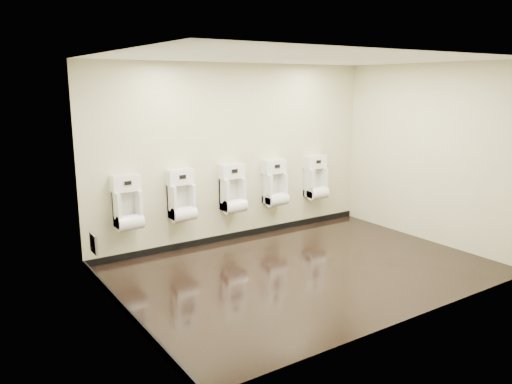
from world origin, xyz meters
TOP-DOWN VIEW (x-y plane):
  - ground at (0.00, 0.00)m, footprint 5.00×3.50m
  - ceiling at (0.00, 0.00)m, footprint 5.00×3.50m
  - back_wall at (0.00, 1.75)m, footprint 5.00×0.02m
  - front_wall at (0.00, -1.75)m, footprint 5.00×0.02m
  - left_wall at (-2.50, 0.00)m, footprint 0.02×3.50m
  - right_wall at (2.50, 0.00)m, footprint 0.02×3.50m
  - tile_overlay_left at (-2.50, 0.00)m, footprint 0.01×3.50m
  - skirting_back at (0.00, 1.74)m, footprint 5.00×0.02m
  - skirting_left at (-2.49, 0.00)m, footprint 0.02×3.50m
  - access_panel at (-2.48, 1.20)m, footprint 0.04×0.25m
  - urinal_0 at (-1.87, 1.62)m, footprint 0.40×0.30m
  - urinal_1 at (-1.05, 1.62)m, footprint 0.40×0.30m
  - urinal_2 at (-0.16, 1.62)m, footprint 0.40×0.30m
  - urinal_3 at (0.66, 1.62)m, footprint 0.40×0.30m
  - urinal_4 at (1.54, 1.62)m, footprint 0.40×0.30m

SIDE VIEW (x-z plane):
  - ground at x=0.00m, z-range 0.00..0.00m
  - skirting_back at x=0.00m, z-range 0.00..0.10m
  - skirting_left at x=-2.49m, z-range 0.00..0.10m
  - access_panel at x=-2.48m, z-range 0.38..0.62m
  - urinal_0 at x=-1.87m, z-range 0.44..1.19m
  - urinal_1 at x=-1.05m, z-range 0.44..1.19m
  - urinal_2 at x=-0.16m, z-range 0.44..1.19m
  - urinal_3 at x=0.66m, z-range 0.44..1.19m
  - urinal_4 at x=1.54m, z-range 0.44..1.19m
  - back_wall at x=0.00m, z-range 0.00..2.80m
  - front_wall at x=0.00m, z-range 0.00..2.80m
  - left_wall at x=-2.50m, z-range 0.00..2.80m
  - right_wall at x=2.50m, z-range 0.00..2.80m
  - tile_overlay_left at x=-2.50m, z-range 0.00..2.80m
  - ceiling at x=0.00m, z-range 2.80..2.80m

